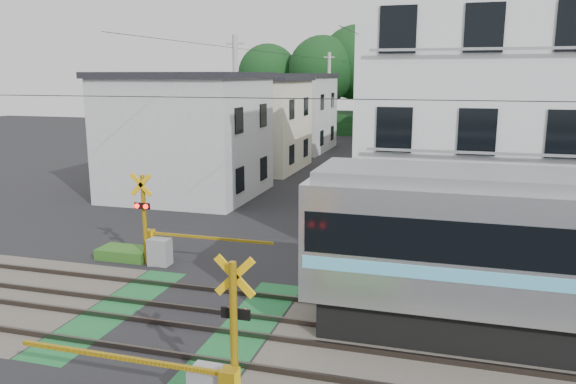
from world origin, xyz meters
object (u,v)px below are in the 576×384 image
(crossing_signal_near, at_px, (213,380))
(crossing_signal_far, at_px, (158,244))
(apartment_block, at_px, (510,118))
(pedestrian, at_px, (381,142))

(crossing_signal_near, height_order, crossing_signal_far, same)
(apartment_block, bearing_deg, crossing_signal_near, -114.22)
(crossing_signal_far, relative_size, apartment_block, 0.46)
(crossing_signal_near, xyz_separation_m, pedestrian, (-1.42, 36.83, 0.20))
(pedestrian, bearing_deg, crossing_signal_near, 95.11)
(apartment_block, distance_m, pedestrian, 25.07)
(crossing_signal_near, height_order, apartment_block, apartment_block)
(crossing_signal_near, relative_size, crossing_signal_far, 1.00)
(crossing_signal_far, xyz_separation_m, pedestrian, (3.75, 29.52, 0.20))
(apartment_block, xyz_separation_m, pedestrian, (-7.34, 23.68, -3.75))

